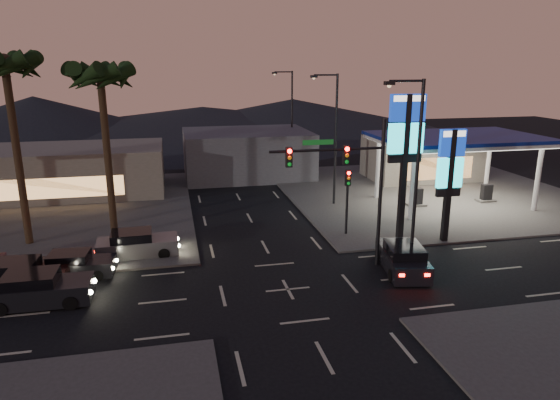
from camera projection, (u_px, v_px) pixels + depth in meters
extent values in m
plane|color=black|center=(288.00, 289.00, 24.46)|extent=(140.00, 140.00, 0.00)
cube|color=#47443F|center=(426.00, 192.00, 42.83)|extent=(24.00, 24.00, 0.12)
cube|color=#47443F|center=(23.00, 215.00, 36.21)|extent=(24.00, 24.00, 0.12)
cylinder|color=silver|center=(413.00, 186.00, 34.56)|extent=(0.36, 0.36, 5.00)
cylinder|color=silver|center=(538.00, 179.00, 36.62)|extent=(0.36, 0.36, 5.00)
cylinder|color=silver|center=(378.00, 169.00, 40.21)|extent=(0.36, 0.36, 5.00)
cylinder|color=silver|center=(488.00, 164.00, 42.28)|extent=(0.36, 0.36, 5.00)
cube|color=silver|center=(457.00, 139.00, 37.70)|extent=(12.00, 8.00, 0.50)
cube|color=white|center=(457.00, 143.00, 37.78)|extent=(11.60, 7.60, 0.06)
cube|color=navy|center=(458.00, 137.00, 37.66)|extent=(12.20, 8.20, 0.25)
cube|color=black|center=(417.00, 197.00, 38.25)|extent=(0.80, 0.50, 1.40)
cube|color=black|center=(486.00, 193.00, 39.49)|extent=(0.80, 0.50, 1.40)
cube|color=#726B5B|center=(421.00, 158.00, 47.44)|extent=(10.00, 6.00, 4.00)
cube|color=black|center=(404.00, 170.00, 30.21)|extent=(0.35, 0.35, 9.00)
cube|color=#0D2C97|center=(408.00, 108.00, 29.23)|extent=(2.20, 0.30, 1.60)
cube|color=white|center=(408.00, 98.00, 29.09)|extent=(1.98, 0.32, 0.35)
cube|color=#1AF4FF|center=(406.00, 138.00, 29.71)|extent=(2.20, 0.30, 1.80)
cube|color=black|center=(404.00, 158.00, 30.03)|extent=(2.09, 0.28, 0.50)
cube|color=black|center=(448.00, 187.00, 30.05)|extent=(0.35, 0.35, 7.00)
cube|color=#0D2C97|center=(452.00, 143.00, 29.34)|extent=(1.60, 0.30, 1.60)
cube|color=white|center=(453.00, 133.00, 29.19)|extent=(1.44, 0.32, 0.35)
cube|color=#1AF4FF|center=(450.00, 173.00, 29.81)|extent=(1.60, 0.30, 1.80)
cube|color=black|center=(448.00, 192.00, 30.13)|extent=(1.52, 0.28, 0.50)
cylinder|color=black|center=(380.00, 194.00, 26.43)|extent=(0.20, 0.20, 8.00)
cylinder|color=black|center=(327.00, 150.00, 25.15)|extent=(6.00, 0.14, 0.14)
cube|color=#0C3F14|center=(318.00, 142.00, 24.94)|extent=(1.60, 0.05, 0.25)
cube|color=black|center=(346.00, 155.00, 25.43)|extent=(0.32, 0.25, 1.00)
sphere|color=#FF0C07|center=(347.00, 149.00, 25.20)|extent=(0.22, 0.22, 0.22)
sphere|color=orange|center=(347.00, 155.00, 25.29)|extent=(0.20, 0.20, 0.20)
sphere|color=#0CB226|center=(347.00, 162.00, 25.38)|extent=(0.20, 0.20, 0.20)
cube|color=black|center=(289.00, 157.00, 24.81)|extent=(0.32, 0.25, 1.00)
sphere|color=#FF0C07|center=(290.00, 151.00, 24.58)|extent=(0.22, 0.22, 0.22)
sphere|color=orange|center=(290.00, 158.00, 24.67)|extent=(0.20, 0.20, 0.20)
sphere|color=#0CB226|center=(290.00, 164.00, 24.76)|extent=(0.20, 0.20, 0.20)
cylinder|color=black|center=(347.00, 205.00, 31.67)|extent=(0.16, 0.16, 4.00)
cube|color=black|center=(348.00, 178.00, 31.19)|extent=(0.32, 0.25, 1.00)
sphere|color=#FF0C07|center=(349.00, 173.00, 30.96)|extent=(0.22, 0.22, 0.22)
sphere|color=orange|center=(349.00, 178.00, 31.05)|extent=(0.20, 0.20, 0.20)
sphere|color=#0CB226|center=(349.00, 183.00, 31.14)|extent=(0.20, 0.20, 0.20)
cylinder|color=black|center=(417.00, 179.00, 25.53)|extent=(0.18, 0.18, 10.00)
cylinder|color=black|center=(407.00, 81.00, 24.05)|extent=(1.80, 0.12, 0.12)
cube|color=black|center=(389.00, 83.00, 23.89)|extent=(0.50, 0.25, 0.18)
sphere|color=#FFCC8C|center=(389.00, 86.00, 23.92)|extent=(0.20, 0.20, 0.20)
cylinder|color=black|center=(336.00, 141.00, 37.78)|extent=(0.18, 0.18, 10.00)
cylinder|color=black|center=(326.00, 75.00, 36.29)|extent=(1.80, 0.12, 0.12)
cube|color=black|center=(314.00, 76.00, 36.13)|extent=(0.50, 0.25, 0.18)
sphere|color=#FFCC8C|center=(314.00, 78.00, 36.17)|extent=(0.20, 0.20, 0.20)
cylinder|color=black|center=(292.00, 121.00, 50.96)|extent=(0.18, 0.18, 10.00)
cylinder|color=black|center=(283.00, 72.00, 49.48)|extent=(1.80, 0.12, 0.12)
cube|color=black|center=(275.00, 73.00, 49.32)|extent=(0.50, 0.25, 0.18)
sphere|color=#FFCC8C|center=(275.00, 74.00, 49.35)|extent=(0.20, 0.20, 0.20)
cylinder|color=black|center=(108.00, 159.00, 30.20)|extent=(0.44, 0.44, 10.20)
sphere|color=black|center=(100.00, 73.00, 28.85)|extent=(0.90, 0.90, 0.90)
cone|color=black|center=(124.00, 78.00, 29.20)|extent=(0.90, 2.74, 1.91)
cone|color=black|center=(118.00, 77.00, 29.99)|extent=(2.57, 2.57, 1.91)
cone|color=black|center=(103.00, 77.00, 30.16)|extent=(2.74, 0.90, 1.91)
cone|color=black|center=(86.00, 78.00, 29.61)|extent=(2.57, 2.57, 1.91)
cone|color=black|center=(77.00, 78.00, 28.66)|extent=(0.90, 2.74, 1.91)
cone|color=black|center=(81.00, 78.00, 27.87)|extent=(2.57, 2.57, 1.91)
cone|color=black|center=(97.00, 79.00, 27.71)|extent=(2.74, 0.90, 1.91)
cone|color=black|center=(115.00, 78.00, 28.26)|extent=(2.57, 2.57, 1.91)
cylinder|color=black|center=(18.00, 158.00, 29.09)|extent=(0.44, 0.44, 10.80)
sphere|color=black|center=(4.00, 62.00, 27.66)|extent=(0.90, 0.90, 0.90)
cone|color=black|center=(30.00, 67.00, 28.01)|extent=(0.90, 2.74, 1.91)
cone|color=black|center=(27.00, 67.00, 28.79)|extent=(2.57, 2.57, 1.91)
cone|color=black|center=(12.00, 67.00, 28.96)|extent=(2.74, 0.90, 1.91)
cone|color=black|center=(18.00, 67.00, 27.06)|extent=(2.57, 2.57, 1.91)
cube|color=#726B5B|center=(65.00, 171.00, 41.76)|extent=(16.00, 8.00, 4.00)
cube|color=#4C4C51|center=(247.00, 153.00, 48.79)|extent=(12.00, 9.00, 4.40)
cone|color=black|center=(35.00, 116.00, 75.01)|extent=(40.00, 40.00, 6.00)
cone|color=black|center=(293.00, 114.00, 83.42)|extent=(50.00, 50.00, 5.00)
cone|color=black|center=(203.00, 119.00, 80.45)|extent=(60.00, 60.00, 4.00)
cube|color=black|center=(40.00, 292.00, 22.86)|extent=(4.61, 1.97, 0.94)
cube|color=black|center=(31.00, 280.00, 22.64)|extent=(2.31, 1.79, 0.68)
cylinder|color=black|center=(78.00, 286.00, 24.05)|extent=(0.67, 0.26, 0.67)
cylinder|color=black|center=(70.00, 303.00, 22.38)|extent=(0.67, 0.26, 0.67)
cylinder|color=black|center=(12.00, 292.00, 23.48)|extent=(0.67, 0.26, 0.67)
cylinder|color=black|center=(0.00, 309.00, 21.80)|extent=(0.67, 0.26, 0.67)
sphere|color=#FFF2BF|center=(94.00, 281.00, 23.89)|extent=(0.23, 0.23, 0.23)
sphere|color=#FFF2BF|center=(90.00, 292.00, 22.71)|extent=(0.23, 0.23, 0.23)
cube|color=black|center=(22.00, 278.00, 24.40)|extent=(4.50, 2.13, 0.90)
cube|color=black|center=(13.00, 267.00, 24.20)|extent=(2.30, 1.83, 0.65)
cylinder|color=black|center=(57.00, 274.00, 25.47)|extent=(0.65, 0.28, 0.64)
cylinder|color=black|center=(47.00, 288.00, 23.86)|extent=(0.65, 0.28, 0.64)
sphere|color=#FFF2BF|center=(71.00, 270.00, 25.27)|extent=(0.22, 0.22, 0.22)
sphere|color=#FFF2BF|center=(65.00, 279.00, 24.13)|extent=(0.22, 0.22, 0.22)
cube|color=slate|center=(138.00, 247.00, 28.61)|extent=(4.54, 2.01, 0.92)
cube|color=black|center=(132.00, 237.00, 28.37)|extent=(2.29, 1.80, 0.66)
cylinder|color=black|center=(163.00, 243.00, 29.81)|extent=(0.66, 0.26, 0.65)
cylinder|color=black|center=(164.00, 254.00, 28.19)|extent=(0.66, 0.26, 0.65)
cylinder|color=black|center=(113.00, 247.00, 29.15)|extent=(0.66, 0.26, 0.65)
cylinder|color=black|center=(111.00, 258.00, 27.52)|extent=(0.66, 0.26, 0.65)
sphere|color=#FFF2BF|center=(177.00, 239.00, 29.68)|extent=(0.22, 0.22, 0.22)
sphere|color=#FFF2BF|center=(178.00, 246.00, 28.54)|extent=(0.22, 0.22, 0.22)
cube|color=#FF140A|center=(98.00, 244.00, 28.61)|extent=(0.09, 0.26, 0.14)
cube|color=#FF140A|center=(95.00, 251.00, 27.47)|extent=(0.09, 0.26, 0.14)
cube|color=black|center=(76.00, 267.00, 25.88)|extent=(4.03, 1.94, 0.80)
cube|color=black|center=(69.00, 258.00, 25.70)|extent=(2.07, 1.66, 0.58)
cylinder|color=black|center=(104.00, 264.00, 26.82)|extent=(0.58, 0.26, 0.57)
cylinder|color=black|center=(98.00, 276.00, 25.38)|extent=(0.58, 0.26, 0.57)
cylinder|color=black|center=(55.00, 267.00, 26.49)|extent=(0.58, 0.26, 0.57)
cylinder|color=black|center=(46.00, 278.00, 25.04)|extent=(0.58, 0.26, 0.57)
sphere|color=#FFF2BF|center=(116.00, 260.00, 26.63)|extent=(0.20, 0.20, 0.20)
sphere|color=#FFF2BF|center=(113.00, 268.00, 25.61)|extent=(0.20, 0.20, 0.20)
cube|color=#FF140A|center=(39.00, 263.00, 26.09)|extent=(0.09, 0.23, 0.12)
cube|color=#FF140A|center=(32.00, 271.00, 25.07)|extent=(0.09, 0.23, 0.12)
sphere|color=#FFF2BF|center=(6.00, 260.00, 26.58)|extent=(0.21, 0.21, 0.21)
sphere|color=#FFF2BF|center=(2.00, 268.00, 25.55)|extent=(0.21, 0.21, 0.21)
cube|color=black|center=(402.00, 260.00, 26.60)|extent=(2.77, 4.86, 0.94)
cube|color=black|center=(404.00, 251.00, 26.13)|extent=(2.17, 2.59, 0.68)
cylinder|color=black|center=(380.00, 254.00, 28.04)|extent=(0.37, 0.70, 0.67)
cylinder|color=black|center=(411.00, 254.00, 28.08)|extent=(0.37, 0.70, 0.67)
cylinder|color=black|center=(392.00, 276.00, 25.23)|extent=(0.37, 0.70, 0.67)
cylinder|color=black|center=(427.00, 275.00, 25.27)|extent=(0.37, 0.70, 0.67)
cube|color=#FF140A|center=(402.00, 275.00, 24.33)|extent=(0.27, 0.13, 0.15)
cube|color=#FF140A|center=(427.00, 275.00, 24.36)|extent=(0.27, 0.13, 0.15)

